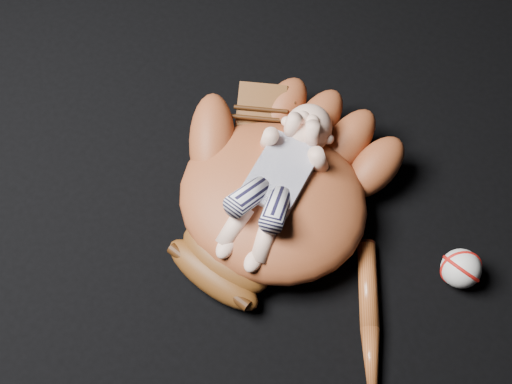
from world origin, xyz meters
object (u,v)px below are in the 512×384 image
at_px(baseball_bat, 370,340).
at_px(baseball_glove, 273,194).
at_px(newborn_baby, 275,184).
at_px(baseball, 461,269).

bearing_deg(baseball_bat, baseball_glove, 155.38).
xyz_separation_m(newborn_baby, baseball, (0.37, 0.08, -0.10)).
height_order(baseball_glove, newborn_baby, newborn_baby).
height_order(baseball_glove, baseball_bat, baseball_glove).
xyz_separation_m(baseball_glove, baseball, (0.37, 0.07, -0.05)).
xyz_separation_m(newborn_baby, baseball_bat, (0.28, -0.13, -0.12)).
distance_m(baseball_glove, newborn_baby, 0.05).
distance_m(baseball_glove, baseball_bat, 0.33).
relative_size(baseball_glove, baseball, 7.07).
bearing_deg(baseball, baseball_glove, -168.75).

